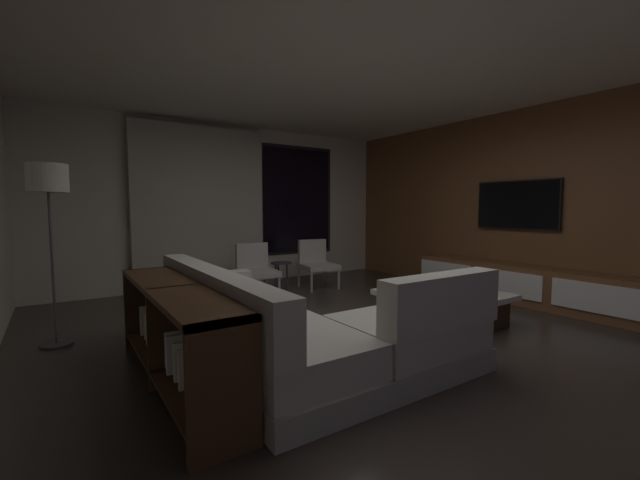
# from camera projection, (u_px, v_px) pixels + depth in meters

# --- Properties ---
(floor) EXTENTS (9.20, 9.20, 0.00)m
(floor) POSITION_uv_depth(u_px,v_px,m) (368.00, 341.00, 3.89)
(floor) COLOR #332B26
(back_wall_with_window) EXTENTS (6.60, 0.30, 2.70)m
(back_wall_with_window) POSITION_uv_depth(u_px,v_px,m) (227.00, 206.00, 6.75)
(back_wall_with_window) COLOR beige
(back_wall_with_window) RESTS_ON floor
(media_wall) EXTENTS (0.12, 7.80, 2.70)m
(media_wall) POSITION_uv_depth(u_px,v_px,m) (538.00, 205.00, 5.48)
(media_wall) COLOR brown
(media_wall) RESTS_ON floor
(ceiling) EXTENTS (8.20, 8.20, 0.00)m
(ceiling) POSITION_uv_depth(u_px,v_px,m) (371.00, 57.00, 3.68)
(ceiling) COLOR beige
(sectional_couch) EXTENTS (1.98, 2.50, 0.82)m
(sectional_couch) POSITION_uv_depth(u_px,v_px,m) (293.00, 330.00, 3.30)
(sectional_couch) COLOR gray
(sectional_couch) RESTS_ON floor
(coffee_table) EXTENTS (1.16, 1.16, 0.36)m
(coffee_table) POSITION_uv_depth(u_px,v_px,m) (443.00, 307.00, 4.48)
(coffee_table) COLOR #3B2413
(coffee_table) RESTS_ON floor
(book_stack_on_coffee_table) EXTENTS (0.28, 0.22, 0.05)m
(book_stack_on_coffee_table) POSITION_uv_depth(u_px,v_px,m) (457.00, 289.00, 4.54)
(book_stack_on_coffee_table) COLOR slate
(book_stack_on_coffee_table) RESTS_ON coffee_table
(accent_chair_near_window) EXTENTS (0.61, 0.63, 0.78)m
(accent_chair_near_window) POSITION_uv_depth(u_px,v_px,m) (316.00, 261.00, 6.51)
(accent_chair_near_window) COLOR #B2ADA0
(accent_chair_near_window) RESTS_ON floor
(accent_chair_by_curtain) EXTENTS (0.59, 0.61, 0.78)m
(accent_chair_by_curtain) POSITION_uv_depth(u_px,v_px,m) (255.00, 267.00, 5.85)
(accent_chair_by_curtain) COLOR #B2ADA0
(accent_chair_by_curtain) RESTS_ON floor
(side_stool) EXTENTS (0.32, 0.32, 0.46)m
(side_stool) POSITION_uv_depth(u_px,v_px,m) (281.00, 267.00, 6.21)
(side_stool) COLOR #333338
(side_stool) RESTS_ON floor
(media_console) EXTENTS (0.46, 3.10, 0.52)m
(media_console) POSITION_uv_depth(u_px,v_px,m) (520.00, 285.00, 5.45)
(media_console) COLOR brown
(media_console) RESTS_ON floor
(mounted_tv) EXTENTS (0.05, 1.20, 0.69)m
(mounted_tv) POSITION_uv_depth(u_px,v_px,m) (517.00, 205.00, 5.62)
(mounted_tv) COLOR black
(console_table_behind_couch) EXTENTS (0.40, 2.10, 0.74)m
(console_table_behind_couch) POSITION_uv_depth(u_px,v_px,m) (175.00, 331.00, 2.89)
(console_table_behind_couch) COLOR #3B2413
(console_table_behind_couch) RESTS_ON floor
(standing_lamp) EXTENTS (0.34, 0.34, 1.71)m
(standing_lamp) POSITION_uv_depth(u_px,v_px,m) (48.00, 190.00, 3.65)
(standing_lamp) COLOR #333335
(standing_lamp) RESTS_ON floor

